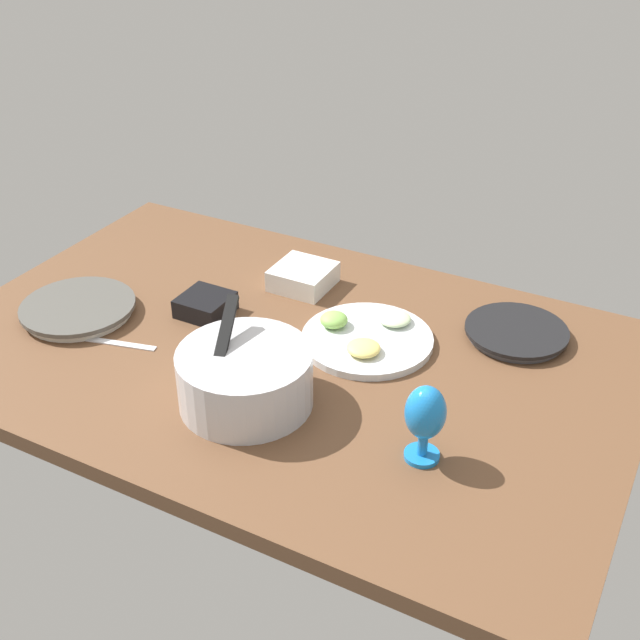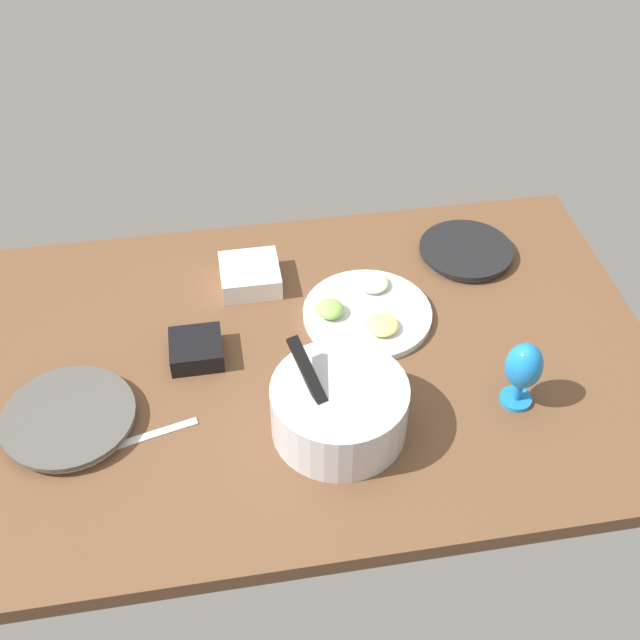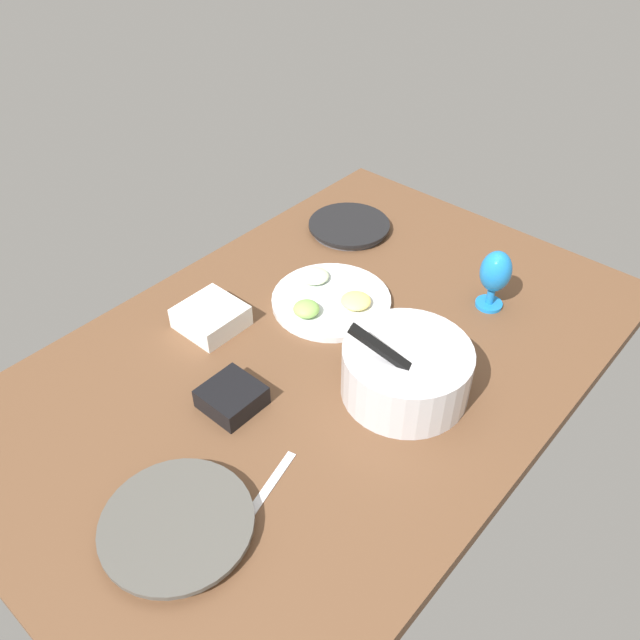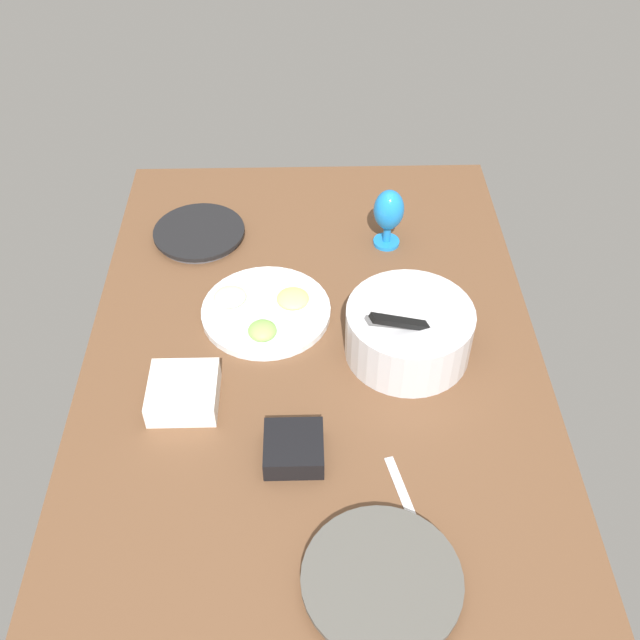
% 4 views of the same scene
% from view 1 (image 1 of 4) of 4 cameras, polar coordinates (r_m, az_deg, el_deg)
% --- Properties ---
extents(ground_plane, '(1.60, 1.04, 0.04)m').
position_cam_1_polar(ground_plane, '(1.89, -2.61, -2.47)').
color(ground_plane, brown).
extents(dinner_plate_left, '(0.24, 0.24, 0.02)m').
position_cam_1_polar(dinner_plate_left, '(1.97, 13.66, -0.87)').
color(dinner_plate_left, '#4C4C51').
rests_on(dinner_plate_left, ground_plane).
extents(dinner_plate_right, '(0.28, 0.28, 0.03)m').
position_cam_1_polar(dinner_plate_right, '(2.08, -16.67, 0.75)').
color(dinner_plate_right, silver).
rests_on(dinner_plate_right, ground_plane).
extents(mixing_bowl, '(0.28, 0.28, 0.19)m').
position_cam_1_polar(mixing_bowl, '(1.68, -5.31, -3.96)').
color(mixing_bowl, silver).
rests_on(mixing_bowl, ground_plane).
extents(fruit_platter, '(0.31, 0.31, 0.05)m').
position_cam_1_polar(fruit_platter, '(1.89, 3.29, -1.23)').
color(fruit_platter, silver).
rests_on(fruit_platter, ground_plane).
extents(hurricane_glass_blue, '(0.08, 0.08, 0.17)m').
position_cam_1_polar(hurricane_glass_blue, '(1.53, 7.42, -6.72)').
color(hurricane_glass_blue, '#1C7DD5').
rests_on(hurricane_glass_blue, ground_plane).
extents(square_bowl_black, '(0.12, 0.12, 0.05)m').
position_cam_1_polar(square_bowl_black, '(2.02, -8.08, 1.13)').
color(square_bowl_black, black).
rests_on(square_bowl_black, ground_plane).
extents(square_bowl_white, '(0.15, 0.15, 0.06)m').
position_cam_1_polar(square_bowl_white, '(2.11, -1.20, 3.15)').
color(square_bowl_white, white).
rests_on(square_bowl_white, ground_plane).
extents(fork_by_right_plate, '(0.18, 0.06, 0.01)m').
position_cam_1_polar(fork_by_right_plate, '(1.95, -13.93, -1.59)').
color(fork_by_right_plate, silver).
rests_on(fork_by_right_plate, ground_plane).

